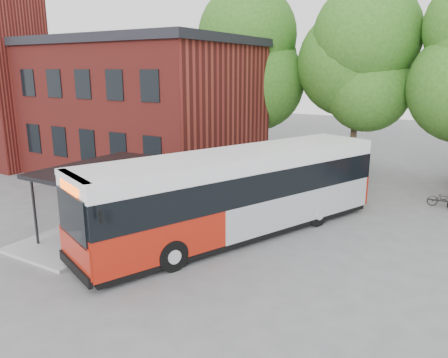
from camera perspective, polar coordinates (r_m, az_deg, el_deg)
The scene contains 8 objects.
ground at distance 17.04m, azimuth -2.66°, elevation -8.68°, with size 100.00×100.00×0.00m, color #5C5C5E.
station_building at distance 31.06m, azimuth -13.67°, elevation 9.42°, with size 18.40×10.40×8.50m, color maroon, non-canonical shape.
clock_tower at distance 33.21m, azimuth -27.05°, elevation 17.00°, with size 5.20×5.20×18.20m, color maroon, non-canonical shape.
bus_shelter at distance 18.64m, azimuth -16.05°, elevation -2.47°, with size 3.60×7.00×2.90m, color #232326, non-canonical shape.
tree_0 at distance 32.58m, azimuth 4.27°, elevation 12.18°, with size 7.92×7.92×11.00m, color #265617, non-canonical shape.
tree_1 at distance 31.04m, azimuth 16.94°, elevation 10.97°, with size 7.92×7.92×10.40m, color #265617, non-canonical shape.
city_bus at distance 17.58m, azimuth 1.96°, elevation -1.98°, with size 2.89×13.56×3.45m, color #A31C0D, non-canonical shape.
bicycle_0 at distance 24.13m, azimuth 26.80°, elevation -2.28°, with size 0.55×1.57×0.83m, color #2B2720.
Camera 1 is at (8.79, -13.01, 6.61)m, focal length 35.00 mm.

